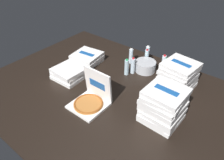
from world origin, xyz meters
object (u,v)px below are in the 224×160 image
pizza_stack_center_far (163,106)px  pizza_stack_left_mid (87,58)px  pizza_stack_right_near (70,73)px  pizza_stack_right_far (178,75)px  water_bottle_3 (131,56)px  water_bottle_2 (147,53)px  ice_bucket (145,66)px  water_bottle_4 (147,57)px  water_bottle_5 (164,63)px  water_bottle_6 (133,66)px  open_pizza_box (91,99)px  water_bottle_1 (127,67)px  water_bottle_0 (166,66)px

pizza_stack_center_far → pizza_stack_left_mid: pizza_stack_center_far is taller
pizza_stack_right_near → pizza_stack_right_far: pizza_stack_right_far is taller
pizza_stack_center_far → water_bottle_3: (-0.92, 0.77, -0.08)m
water_bottle_2 → water_bottle_3: 0.27m
pizza_stack_center_far → water_bottle_3: 1.20m
pizza_stack_center_far → ice_bucket: bearing=131.7°
water_bottle_4 → pizza_stack_right_far: bearing=-21.2°
pizza_stack_center_far → water_bottle_5: (-0.45, 0.90, -0.08)m
pizza_stack_right_near → water_bottle_5: (0.91, 0.97, 0.04)m
ice_bucket → water_bottle_4: 0.20m
water_bottle_4 → water_bottle_6: (-0.02, -0.33, 0.00)m
water_bottle_4 → pizza_stack_center_far: bearing=-50.7°
open_pizza_box → pizza_stack_right_far: 1.14m
water_bottle_1 → water_bottle_4: size_ratio=1.00×
pizza_stack_right_far → water_bottle_0: bearing=146.0°
pizza_stack_right_near → ice_bucket: 1.07m
water_bottle_4 → water_bottle_6: 0.33m
water_bottle_6 → water_bottle_2: bearing=93.4°
ice_bucket → water_bottle_6: 0.20m
open_pizza_box → water_bottle_3: 1.07m
pizza_stack_right_far → ice_bucket: (-0.51, 0.06, -0.10)m
pizza_stack_left_mid → pizza_stack_right_far: 1.36m
pizza_stack_center_far → water_bottle_3: pizza_stack_center_far is taller
pizza_stack_center_far → water_bottle_0: bearing=114.8°
open_pizza_box → water_bottle_4: size_ratio=1.69×
water_bottle_0 → water_bottle_6: (-0.37, -0.27, 0.00)m
pizza_stack_right_near → pizza_stack_right_far: size_ratio=0.93×
water_bottle_1 → open_pizza_box: bearing=-87.0°
pizza_stack_right_near → pizza_stack_right_far: bearing=30.5°
water_bottle_2 → water_bottle_4: size_ratio=1.00×
pizza_stack_right_near → water_bottle_3: bearing=62.4°
pizza_stack_center_far → water_bottle_3: bearing=140.4°
water_bottle_1 → water_bottle_5: 0.55m
pizza_stack_right_near → open_pizza_box: bearing=-19.8°
open_pizza_box → water_bottle_0: open_pizza_box is taller
ice_bucket → open_pizza_box: bearing=-96.5°
open_pizza_box → pizza_stack_right_far: bearing=56.4°
water_bottle_0 → water_bottle_6: bearing=-143.3°
pizza_stack_right_near → water_bottle_0: size_ratio=1.69×
ice_bucket → pizza_stack_left_mid: bearing=-156.2°
water_bottle_0 → water_bottle_3: same height
water_bottle_6 → open_pizza_box: bearing=-90.4°
open_pizza_box → pizza_stack_center_far: size_ratio=0.98×
water_bottle_3 → water_bottle_4: same height
water_bottle_0 → water_bottle_4: same height
open_pizza_box → water_bottle_3: open_pizza_box is taller
pizza_stack_right_far → pizza_stack_left_mid: bearing=-167.4°
pizza_stack_left_mid → water_bottle_4: water_bottle_4 is taller
water_bottle_6 → water_bottle_5: bearing=48.8°
water_bottle_3 → pizza_stack_center_far: bearing=-39.6°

